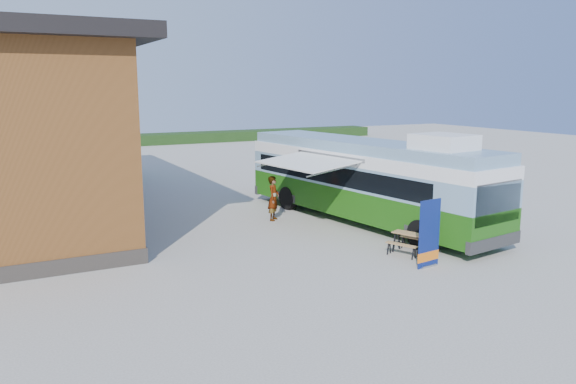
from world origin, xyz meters
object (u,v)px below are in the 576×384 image
person_b (262,175)px  slurry_tanker (101,154)px  picnic_table (409,238)px  person_a (274,198)px  bus (365,177)px  banner (429,240)px

person_b → slurry_tanker: 11.47m
picnic_table → person_a: (-1.96, 6.47, 0.42)m
slurry_tanker → bus: bearing=-71.8°
bus → slurry_tanker: bus is taller
banner → slurry_tanker: slurry_tanker is taller
bus → picnic_table: bus is taller
slurry_tanker → person_a: bearing=-79.6°
bus → person_b: bearing=89.3°
banner → picnic_table: bearing=66.2°
picnic_table → slurry_tanker: (-6.50, 21.73, 0.94)m
person_a → slurry_tanker: size_ratio=0.27×
bus → banner: size_ratio=6.05×
slurry_tanker → picnic_table: bearing=-79.5°
bus → person_a: size_ratio=6.91×
banner → slurry_tanker: (-6.09, 23.18, 0.58)m
bus → person_a: 3.94m
bus → person_b: 8.12m
bus → picnic_table: (-1.30, -4.47, -1.35)m
bus → slurry_tanker: bearing=106.3°
picnic_table → person_a: bearing=83.7°
bus → slurry_tanker: size_ratio=1.90×
person_a → person_b: (2.23, 6.00, -0.01)m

